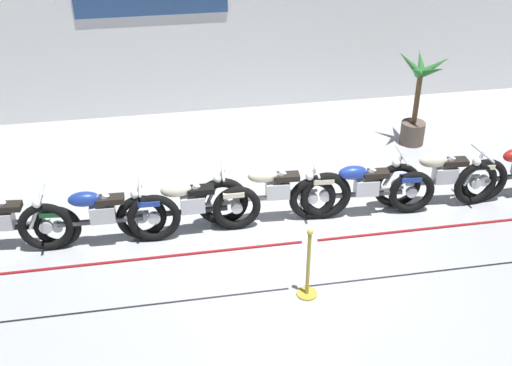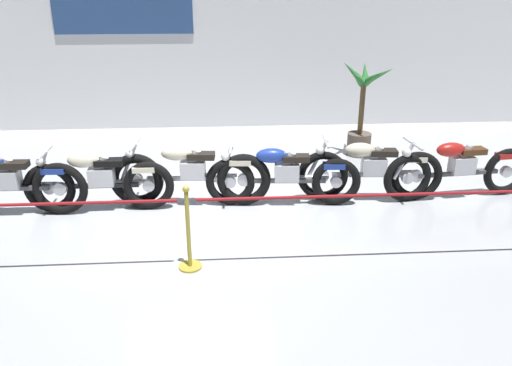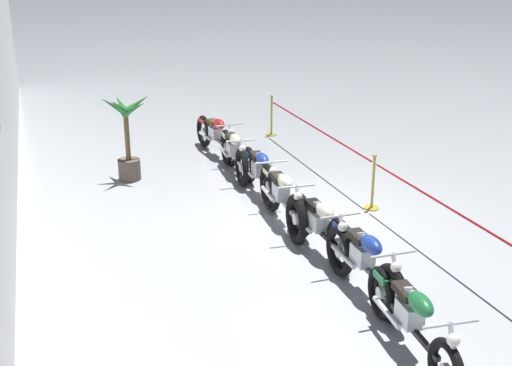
{
  "view_description": "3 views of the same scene",
  "coord_description": "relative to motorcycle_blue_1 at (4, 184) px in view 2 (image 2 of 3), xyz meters",
  "views": [
    {
      "loc": [
        -1.81,
        -7.58,
        5.7
      ],
      "look_at": [
        -0.31,
        0.84,
        0.59
      ],
      "focal_mm": 45.0,
      "sensor_mm": 36.0,
      "label": 1
    },
    {
      "loc": [
        0.47,
        -6.37,
        3.19
      ],
      "look_at": [
        0.9,
        0.15,
        0.53
      ],
      "focal_mm": 35.0,
      "sensor_mm": 36.0,
      "label": 2
    },
    {
      "loc": [
        -9.63,
        4.4,
        4.46
      ],
      "look_at": [
        -0.19,
        1.15,
        0.85
      ],
      "focal_mm": 45.0,
      "sensor_mm": 36.0,
      "label": 3
    }
  ],
  "objects": [
    {
      "name": "motorcycle_blue_1",
      "position": [
        0.0,
        0.0,
        0.0
      ],
      "size": [
        2.35,
        0.62,
        0.97
      ],
      "color": "black",
      "rests_on": "ground"
    },
    {
      "name": "motorcycle_cream_5",
      "position": [
        5.38,
        0.2,
        -0.0
      ],
      "size": [
        2.24,
        0.62,
        0.97
      ],
      "color": "black",
      "rests_on": "ground"
    },
    {
      "name": "stanchion_mid_left",
      "position": [
        2.72,
        -1.64,
        -0.13
      ],
      "size": [
        0.28,
        0.28,
        1.05
      ],
      "color": "gold",
      "rests_on": "ground"
    },
    {
      "name": "motorcycle_red_6",
      "position": [
        6.77,
        0.19,
        -0.01
      ],
      "size": [
        2.43,
        0.63,
        0.96
      ],
      "color": "black",
      "rests_on": "ground"
    },
    {
      "name": "motorcycle_cream_3",
      "position": [
        2.63,
        0.18,
        -0.0
      ],
      "size": [
        2.43,
        0.62,
        0.99
      ],
      "color": "black",
      "rests_on": "ground"
    },
    {
      "name": "stanchion_far_left",
      "position": [
        1.38,
        -1.64,
        0.25
      ],
      "size": [
        10.52,
        0.28,
        1.05
      ],
      "color": "gold",
      "rests_on": "ground"
    },
    {
      "name": "motorcycle_cream_2",
      "position": [
        1.31,
        0.07,
        -0.02
      ],
      "size": [
        2.18,
        0.62,
        0.95
      ],
      "color": "black",
      "rests_on": "ground"
    },
    {
      "name": "ground_plane",
      "position": [
        2.7,
        -0.46,
        -0.49
      ],
      "size": [
        120.0,
        120.0,
        0.0
      ],
      "primitive_type": "plane",
      "color": "#B2B7BC"
    },
    {
      "name": "potted_palm_left_of_row",
      "position": [
        5.8,
        2.33,
        0.34
      ],
      "size": [
        1.02,
        1.04,
        1.83
      ],
      "color": "brown",
      "rests_on": "ground"
    },
    {
      "name": "motorcycle_blue_4",
      "position": [
        4.03,
        0.09,
        -0.02
      ],
      "size": [
        2.34,
        0.62,
        0.95
      ],
      "color": "black",
      "rests_on": "ground"
    },
    {
      "name": "back_wall",
      "position": [
        2.69,
        4.67,
        1.61
      ],
      "size": [
        28.0,
        0.29,
        4.2
      ],
      "color": "white",
      "rests_on": "ground"
    }
  ]
}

